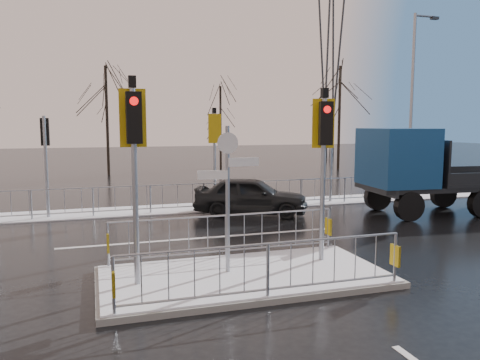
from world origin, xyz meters
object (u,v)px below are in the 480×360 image
object	(u,v)px
traffic_island	(244,262)
car_far_lane	(251,196)
flatbed_truck	(420,169)
street_lamp_right	(413,98)

from	to	relation	value
traffic_island	car_far_lane	bearing A→B (deg)	69.92
traffic_island	flatbed_truck	distance (m)	9.79
traffic_island	street_lamp_right	bearing A→B (deg)	38.73
car_far_lane	street_lamp_right	world-z (taller)	street_lamp_right
flatbed_truck	street_lamp_right	xyz separation A→B (m)	(2.26, 3.50, 2.74)
car_far_lane	street_lamp_right	bearing A→B (deg)	-53.01
traffic_island	flatbed_truck	size ratio (longest dim) A/B	0.87
car_far_lane	street_lamp_right	distance (m)	9.12
car_far_lane	traffic_island	bearing A→B (deg)	-175.58
car_far_lane	flatbed_truck	xyz separation A→B (m)	(5.88, -1.69, 0.96)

